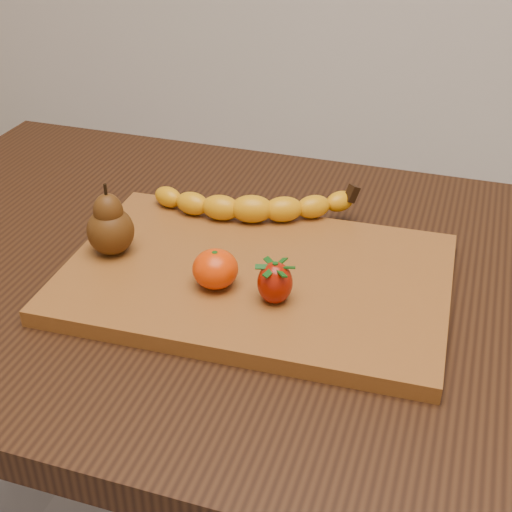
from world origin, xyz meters
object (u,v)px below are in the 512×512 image
(table, at_px, (213,324))
(cutting_board, at_px, (256,277))
(pear, at_px, (109,219))
(mandarin, at_px, (215,269))

(table, distance_m, cutting_board, 0.13)
(pear, height_order, mandarin, pear)
(cutting_board, relative_size, pear, 5.00)
(table, xyz_separation_m, pear, (-0.11, -0.04, 0.16))
(pear, bearing_deg, cutting_board, 4.13)
(table, xyz_separation_m, cutting_board, (0.07, -0.03, 0.11))
(cutting_board, bearing_deg, table, 155.00)
(cutting_board, distance_m, mandarin, 0.06)
(pear, bearing_deg, mandarin, -11.85)
(cutting_board, xyz_separation_m, pear, (-0.18, -0.01, 0.05))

